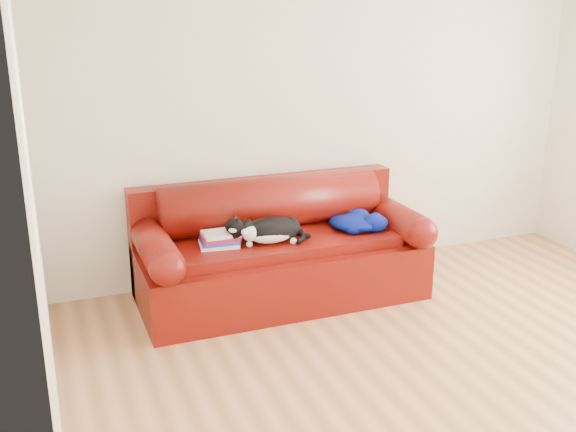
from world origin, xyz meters
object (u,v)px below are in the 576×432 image
book_stack (220,239)px  blanket (357,222)px  sofa_base (281,268)px  cat (271,231)px

book_stack → blanket: (1.07, -0.02, 0.01)m
sofa_base → book_stack: book_stack is taller
sofa_base → blanket: size_ratio=4.63×
blanket → sofa_base: bearing=172.7°
sofa_base → cat: bearing=-135.9°
sofa_base → blanket: (0.59, -0.08, 0.32)m
sofa_base → cat: (-0.12, -0.11, 0.35)m
blanket → book_stack: bearing=178.7°
sofa_base → blanket: bearing=-7.3°
cat → sofa_base: bearing=41.4°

